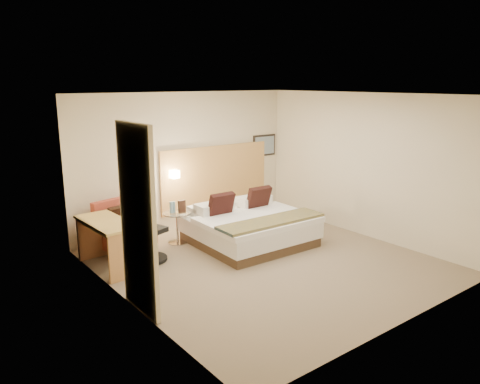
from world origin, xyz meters
TOP-DOWN VIEW (x-y plane):
  - floor at (0.00, 0.00)m, footprint 4.80×5.00m
  - ceiling at (0.00, 0.00)m, footprint 4.80×5.00m
  - wall_back at (0.00, 2.51)m, footprint 4.80×0.02m
  - wall_front at (0.00, -2.51)m, footprint 4.80×0.02m
  - wall_left at (-2.41, 0.00)m, footprint 0.02×5.00m
  - wall_right at (2.41, 0.00)m, footprint 0.02×5.00m
  - headboard_panel at (0.70, 2.47)m, footprint 2.60×0.04m
  - art_frame at (2.02, 2.48)m, footprint 0.62×0.03m
  - art_canvas at (2.02, 2.46)m, footprint 0.54×0.01m
  - lamp_arm at (-0.35, 2.42)m, footprint 0.02×0.12m
  - lamp_shade at (-0.35, 2.36)m, footprint 0.15×0.15m
  - curtain at (-2.36, -0.25)m, footprint 0.06×0.90m
  - bottle_a at (-0.76, 1.80)m, footprint 0.06×0.06m
  - bottle_b at (-0.70, 1.80)m, footprint 0.06×0.06m
  - menu_folder at (-0.59, 1.71)m, footprint 0.14×0.06m
  - bed at (0.36, 0.95)m, footprint 2.02×1.96m
  - lounge_chair at (-1.61, 2.01)m, footprint 0.97×0.89m
  - side_table at (-0.68, 1.73)m, footprint 0.53×0.53m
  - desk at (-2.11, 1.37)m, footprint 0.62×1.27m
  - desk_chair at (-1.51, 1.31)m, footprint 0.74×0.74m

SIDE VIEW (x-z plane):
  - floor at x=0.00m, z-range -0.02..0.00m
  - bed at x=0.36m, z-range -0.17..0.79m
  - side_table at x=-0.68m, z-range 0.03..0.61m
  - lounge_chair at x=-1.61m, z-range -0.09..0.79m
  - desk_chair at x=-1.51m, z-range -0.09..0.95m
  - desk at x=-2.11m, z-range 0.22..1.01m
  - bottle_a at x=-0.76m, z-range 0.57..0.78m
  - bottle_b at x=-0.70m, z-range 0.57..0.78m
  - menu_folder at x=-0.59m, z-range 0.57..0.80m
  - headboard_panel at x=0.70m, z-range 0.30..1.60m
  - lamp_arm at x=-0.35m, z-range 1.14..1.16m
  - lamp_shade at x=-0.35m, z-range 1.07..1.22m
  - curtain at x=-2.36m, z-range 0.01..2.43m
  - wall_back at x=0.00m, z-range 0.00..2.70m
  - wall_front at x=0.00m, z-range 0.00..2.70m
  - wall_left at x=-2.41m, z-range 0.00..2.70m
  - wall_right at x=2.41m, z-range 0.00..2.70m
  - art_frame at x=2.02m, z-range 1.27..1.73m
  - art_canvas at x=2.02m, z-range 1.30..1.70m
  - ceiling at x=0.00m, z-range 2.70..2.72m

